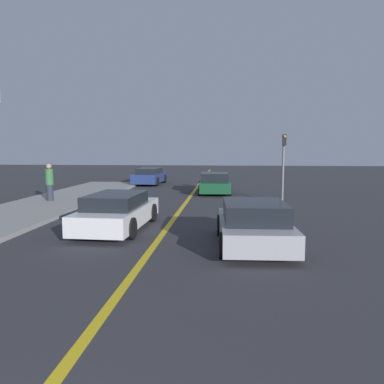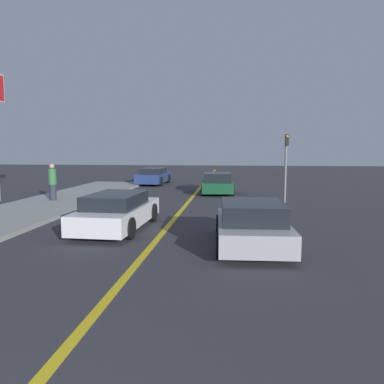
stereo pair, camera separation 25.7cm
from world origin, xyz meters
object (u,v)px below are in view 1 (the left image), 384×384
object	(u,v)px
car_near_right_lane	(254,225)
car_parked_left_lot	(150,176)
pedestrian_far_standing	(49,182)
car_ahead_center	(118,211)
traffic_light	(283,160)
car_far_distant	(214,183)

from	to	relation	value
car_near_right_lane	car_parked_left_lot	size ratio (longest dim) A/B	0.90
car_parked_left_lot	pedestrian_far_standing	distance (m)	10.88
car_ahead_center	traffic_light	distance (m)	9.67
car_near_right_lane	car_far_distant	size ratio (longest dim) A/B	0.93
car_far_distant	traffic_light	xyz separation A→B (m)	(3.57, -3.78, 1.54)
car_ahead_center	traffic_light	bearing A→B (deg)	48.94
car_ahead_center	car_far_distant	bearing A→B (deg)	76.69
car_far_distant	traffic_light	world-z (taller)	traffic_light
car_ahead_center	car_parked_left_lot	xyz separation A→B (m)	(-2.16, 16.02, 0.01)
car_near_right_lane	pedestrian_far_standing	size ratio (longest dim) A/B	2.23
car_parked_left_lot	traffic_light	world-z (taller)	traffic_light
car_parked_left_lot	car_near_right_lane	bearing A→B (deg)	-67.49
car_ahead_center	pedestrian_far_standing	size ratio (longest dim) A/B	2.53
car_parked_left_lot	pedestrian_far_standing	bearing A→B (deg)	-103.27
car_near_right_lane	car_far_distant	distance (m)	12.69
car_far_distant	car_ahead_center	bearing A→B (deg)	-108.39
car_parked_left_lot	car_ahead_center	bearing A→B (deg)	-80.04
pedestrian_far_standing	car_near_right_lane	bearing A→B (deg)	-37.89
traffic_light	car_ahead_center	bearing A→B (deg)	-133.09
pedestrian_far_standing	traffic_light	world-z (taller)	traffic_light
car_ahead_center	car_parked_left_lot	bearing A→B (deg)	99.71
car_near_right_lane	traffic_light	xyz separation A→B (m)	(2.10, 8.82, 1.53)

